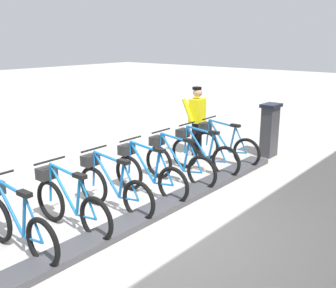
{
  "coord_description": "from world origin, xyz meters",
  "views": [
    {
      "loc": [
        -4.01,
        3.96,
        2.79
      ],
      "look_at": [
        0.5,
        -1.54,
        0.9
      ],
      "focal_mm": 42.99,
      "sensor_mm": 36.0,
      "label": 1
    }
  ],
  "objects_px": {
    "bike_docked_1": "(202,153)",
    "bike_docked_5": "(69,203)",
    "payment_kiosk": "(269,129)",
    "bike_docked_2": "(176,162)",
    "bike_docked_6": "(15,223)",
    "worker_near_rack": "(197,118)",
    "bike_docked_3": "(147,173)",
    "bike_docked_0": "(223,144)",
    "bike_docked_4": "(112,186)"
  },
  "relations": [
    {
      "from": "bike_docked_3",
      "to": "bike_docked_5",
      "type": "height_order",
      "value": "same"
    },
    {
      "from": "payment_kiosk",
      "to": "bike_docked_0",
      "type": "relative_size",
      "value": 0.74
    },
    {
      "from": "bike_docked_6",
      "to": "bike_docked_5",
      "type": "bearing_deg",
      "value": -90.0
    },
    {
      "from": "bike_docked_2",
      "to": "bike_docked_3",
      "type": "relative_size",
      "value": 1.0
    },
    {
      "from": "bike_docked_2",
      "to": "bike_docked_4",
      "type": "height_order",
      "value": "same"
    },
    {
      "from": "bike_docked_3",
      "to": "worker_near_rack",
      "type": "height_order",
      "value": "worker_near_rack"
    },
    {
      "from": "payment_kiosk",
      "to": "bike_docked_5",
      "type": "height_order",
      "value": "payment_kiosk"
    },
    {
      "from": "worker_near_rack",
      "to": "bike_docked_5",
      "type": "bearing_deg",
      "value": 100.76
    },
    {
      "from": "payment_kiosk",
      "to": "bike_docked_6",
      "type": "height_order",
      "value": "payment_kiosk"
    },
    {
      "from": "bike_docked_0",
      "to": "bike_docked_3",
      "type": "bearing_deg",
      "value": 90.0
    },
    {
      "from": "bike_docked_0",
      "to": "bike_docked_6",
      "type": "height_order",
      "value": "same"
    },
    {
      "from": "bike_docked_1",
      "to": "bike_docked_3",
      "type": "height_order",
      "value": "same"
    },
    {
      "from": "bike_docked_0",
      "to": "bike_docked_2",
      "type": "distance_m",
      "value": 1.72
    },
    {
      "from": "bike_docked_2",
      "to": "worker_near_rack",
      "type": "bearing_deg",
      "value": -65.56
    },
    {
      "from": "bike_docked_0",
      "to": "bike_docked_5",
      "type": "relative_size",
      "value": 1.0
    },
    {
      "from": "bike_docked_3",
      "to": "bike_docked_6",
      "type": "distance_m",
      "value": 2.58
    },
    {
      "from": "payment_kiosk",
      "to": "bike_docked_1",
      "type": "bearing_deg",
      "value": 74.13
    },
    {
      "from": "payment_kiosk",
      "to": "bike_docked_5",
      "type": "bearing_deg",
      "value": 84.01
    },
    {
      "from": "bike_docked_4",
      "to": "bike_docked_6",
      "type": "height_order",
      "value": "same"
    },
    {
      "from": "bike_docked_3",
      "to": "bike_docked_0",
      "type": "bearing_deg",
      "value": -90.0
    },
    {
      "from": "payment_kiosk",
      "to": "bike_docked_4",
      "type": "xyz_separation_m",
      "value": [
        0.57,
        4.59,
        -0.24
      ]
    },
    {
      "from": "bike_docked_1",
      "to": "bike_docked_5",
      "type": "height_order",
      "value": "same"
    },
    {
      "from": "bike_docked_0",
      "to": "bike_docked_6",
      "type": "xyz_separation_m",
      "value": [
        0.0,
        5.16,
        0.0
      ]
    },
    {
      "from": "bike_docked_0",
      "to": "bike_docked_1",
      "type": "distance_m",
      "value": 0.86
    },
    {
      "from": "bike_docked_1",
      "to": "bike_docked_5",
      "type": "distance_m",
      "value": 3.44
    },
    {
      "from": "bike_docked_4",
      "to": "worker_near_rack",
      "type": "height_order",
      "value": "worker_near_rack"
    },
    {
      "from": "bike_docked_0",
      "to": "bike_docked_4",
      "type": "xyz_separation_m",
      "value": [
        0.0,
        3.44,
        0.0
      ]
    },
    {
      "from": "bike_docked_1",
      "to": "bike_docked_5",
      "type": "xyz_separation_m",
      "value": [
        0.0,
        3.44,
        0.0
      ]
    },
    {
      "from": "bike_docked_1",
      "to": "bike_docked_3",
      "type": "bearing_deg",
      "value": 90.0
    },
    {
      "from": "bike_docked_1",
      "to": "bike_docked_2",
      "type": "height_order",
      "value": "same"
    },
    {
      "from": "bike_docked_1",
      "to": "worker_near_rack",
      "type": "relative_size",
      "value": 1.04
    },
    {
      "from": "bike_docked_5",
      "to": "bike_docked_6",
      "type": "bearing_deg",
      "value": 90.0
    },
    {
      "from": "payment_kiosk",
      "to": "bike_docked_2",
      "type": "relative_size",
      "value": 0.74
    },
    {
      "from": "bike_docked_3",
      "to": "worker_near_rack",
      "type": "xyz_separation_m",
      "value": [
        0.84,
        -2.72,
        0.48
      ]
    },
    {
      "from": "payment_kiosk",
      "to": "bike_docked_6",
      "type": "relative_size",
      "value": 0.74
    },
    {
      "from": "bike_docked_6",
      "to": "bike_docked_4",
      "type": "bearing_deg",
      "value": -90.0
    },
    {
      "from": "worker_near_rack",
      "to": "payment_kiosk",
      "type": "bearing_deg",
      "value": -144.39
    },
    {
      "from": "bike_docked_6",
      "to": "worker_near_rack",
      "type": "distance_m",
      "value": 5.39
    },
    {
      "from": "bike_docked_3",
      "to": "bike_docked_5",
      "type": "xyz_separation_m",
      "value": [
        0.0,
        1.72,
        0.0
      ]
    },
    {
      "from": "bike_docked_1",
      "to": "bike_docked_3",
      "type": "distance_m",
      "value": 1.72
    },
    {
      "from": "bike_docked_0",
      "to": "worker_near_rack",
      "type": "xyz_separation_m",
      "value": [
        0.84,
        -0.14,
        0.48
      ]
    },
    {
      "from": "bike_docked_5",
      "to": "bike_docked_0",
      "type": "bearing_deg",
      "value": -90.0
    },
    {
      "from": "payment_kiosk",
      "to": "bike_docked_6",
      "type": "distance_m",
      "value": 6.34
    },
    {
      "from": "payment_kiosk",
      "to": "bike_docked_5",
      "type": "xyz_separation_m",
      "value": [
        0.57,
        5.45,
        -0.24
      ]
    },
    {
      "from": "bike_docked_0",
      "to": "bike_docked_4",
      "type": "height_order",
      "value": "same"
    },
    {
      "from": "bike_docked_1",
      "to": "bike_docked_2",
      "type": "bearing_deg",
      "value": 90.0
    },
    {
      "from": "bike_docked_0",
      "to": "bike_docked_2",
      "type": "height_order",
      "value": "same"
    },
    {
      "from": "bike_docked_5",
      "to": "bike_docked_1",
      "type": "bearing_deg",
      "value": -90.0
    },
    {
      "from": "payment_kiosk",
      "to": "bike_docked_4",
      "type": "bearing_deg",
      "value": 82.9
    },
    {
      "from": "payment_kiosk",
      "to": "bike_docked_4",
      "type": "relative_size",
      "value": 0.74
    }
  ]
}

